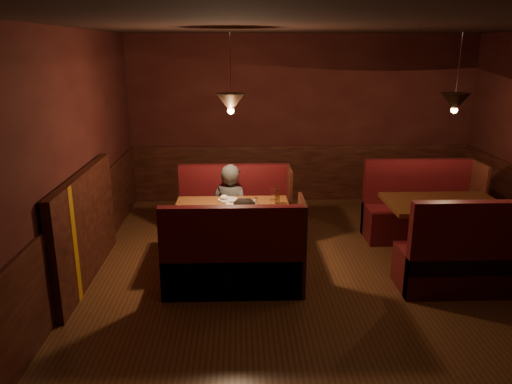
{
  "coord_description": "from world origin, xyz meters",
  "views": [
    {
      "loc": [
        -1.1,
        -5.18,
        2.7
      ],
      "look_at": [
        -0.9,
        0.77,
        0.95
      ],
      "focal_mm": 35.0,
      "sensor_mm": 36.0,
      "label": 1
    }
  ],
  "objects_px": {
    "second_table": "(442,217)",
    "second_bench_far": "(420,213)",
    "main_table": "(233,219)",
    "main_bench_far": "(235,217)",
    "second_bench_near": "(473,262)",
    "diner_b": "(247,228)",
    "main_bench_near": "(235,265)",
    "diner_a": "(231,193)"
  },
  "relations": [
    {
      "from": "second_table",
      "to": "second_bench_far",
      "type": "relative_size",
      "value": 0.9
    },
    {
      "from": "main_bench_near",
      "to": "second_bench_far",
      "type": "distance_m",
      "value": 3.14
    },
    {
      "from": "main_bench_near",
      "to": "second_bench_far",
      "type": "xyz_separation_m",
      "value": [
        2.68,
        1.64,
        0.02
      ]
    },
    {
      "from": "main_bench_far",
      "to": "second_bench_near",
      "type": "distance_m",
      "value": 3.17
    },
    {
      "from": "diner_a",
      "to": "diner_b",
      "type": "height_order",
      "value": "diner_a"
    },
    {
      "from": "main_bench_far",
      "to": "diner_a",
      "type": "height_order",
      "value": "diner_a"
    },
    {
      "from": "main_bench_far",
      "to": "second_bench_near",
      "type": "height_order",
      "value": "second_bench_near"
    },
    {
      "from": "main_table",
      "to": "second_bench_near",
      "type": "distance_m",
      "value": 2.85
    },
    {
      "from": "main_table",
      "to": "second_bench_far",
      "type": "bearing_deg",
      "value": 16.95
    },
    {
      "from": "main_table",
      "to": "second_table",
      "type": "bearing_deg",
      "value": -0.72
    },
    {
      "from": "second_table",
      "to": "second_bench_near",
      "type": "xyz_separation_m",
      "value": [
        0.03,
        -0.85,
        -0.24
      ]
    },
    {
      "from": "main_table",
      "to": "second_bench_near",
      "type": "xyz_separation_m",
      "value": [
        2.69,
        -0.89,
        -0.23
      ]
    },
    {
      "from": "diner_b",
      "to": "main_table",
      "type": "bearing_deg",
      "value": 87.62
    },
    {
      "from": "second_table",
      "to": "diner_a",
      "type": "distance_m",
      "value": 2.79
    },
    {
      "from": "second_table",
      "to": "second_bench_near",
      "type": "distance_m",
      "value": 0.89
    },
    {
      "from": "main_bench_far",
      "to": "diner_b",
      "type": "distance_m",
      "value": 1.48
    },
    {
      "from": "second_bench_far",
      "to": "diner_a",
      "type": "relative_size",
      "value": 1.04
    },
    {
      "from": "main_bench_far",
      "to": "second_bench_far",
      "type": "relative_size",
      "value": 1.0
    },
    {
      "from": "second_table",
      "to": "diner_a",
      "type": "xyz_separation_m",
      "value": [
        -2.7,
        0.67,
        0.16
      ]
    },
    {
      "from": "second_bench_far",
      "to": "main_bench_far",
      "type": "bearing_deg",
      "value": -179.83
    },
    {
      "from": "diner_a",
      "to": "diner_b",
      "type": "xyz_separation_m",
      "value": [
        0.21,
        -1.25,
        -0.06
      ]
    },
    {
      "from": "main_bench_far",
      "to": "diner_b",
      "type": "bearing_deg",
      "value": -83.99
    },
    {
      "from": "main_table",
      "to": "main_bench_near",
      "type": "bearing_deg",
      "value": -88.88
    },
    {
      "from": "second_table",
      "to": "second_bench_near",
      "type": "bearing_deg",
      "value": -87.8
    },
    {
      "from": "main_bench_near",
      "to": "diner_a",
      "type": "bearing_deg",
      "value": 92.34
    },
    {
      "from": "main_table",
      "to": "second_table",
      "type": "relative_size",
      "value": 1.0
    },
    {
      "from": "second_table",
      "to": "diner_b",
      "type": "bearing_deg",
      "value": -166.89
    },
    {
      "from": "second_bench_near",
      "to": "second_table",
      "type": "bearing_deg",
      "value": 92.2
    },
    {
      "from": "main_bench_far",
      "to": "diner_a",
      "type": "distance_m",
      "value": 0.45
    },
    {
      "from": "second_bench_near",
      "to": "diner_b",
      "type": "xyz_separation_m",
      "value": [
        -2.53,
        0.27,
        0.34
      ]
    },
    {
      "from": "second_bench_far",
      "to": "main_table",
      "type": "bearing_deg",
      "value": -163.05
    },
    {
      "from": "main_table",
      "to": "diner_b",
      "type": "relative_size",
      "value": 1.03
    },
    {
      "from": "main_table",
      "to": "diner_a",
      "type": "height_order",
      "value": "diner_a"
    },
    {
      "from": "main_bench_near",
      "to": "diner_b",
      "type": "height_order",
      "value": "diner_b"
    },
    {
      "from": "main_bench_near",
      "to": "second_table",
      "type": "relative_size",
      "value": 1.1
    },
    {
      "from": "main_bench_near",
      "to": "diner_b",
      "type": "relative_size",
      "value": 1.13
    },
    {
      "from": "second_bench_far",
      "to": "second_table",
      "type": "bearing_deg",
      "value": -92.2
    },
    {
      "from": "second_table",
      "to": "diner_a",
      "type": "bearing_deg",
      "value": 166.05
    },
    {
      "from": "main_table",
      "to": "second_bench_near",
      "type": "relative_size",
      "value": 0.91
    },
    {
      "from": "diner_a",
      "to": "main_bench_near",
      "type": "bearing_deg",
      "value": 116.02
    },
    {
      "from": "main_table",
      "to": "main_bench_far",
      "type": "relative_size",
      "value": 0.91
    },
    {
      "from": "diner_b",
      "to": "second_bench_near",
      "type": "bearing_deg",
      "value": -23.7
    }
  ]
}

